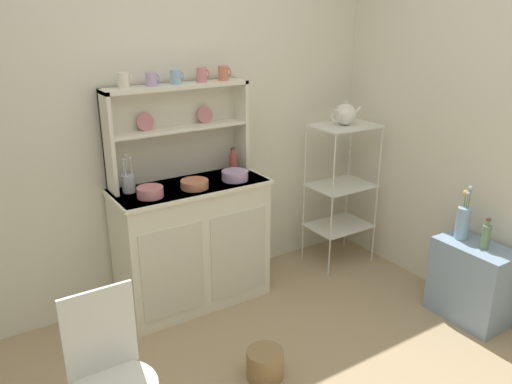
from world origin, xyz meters
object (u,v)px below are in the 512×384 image
at_px(bakers_rack, 341,179).
at_px(porcelain_teapot, 345,114).
at_px(cup_cream_0, 124,80).
at_px(jam_bottle, 233,162).
at_px(hutch_cabinet, 192,243).
at_px(wire_chair, 109,368).
at_px(floor_basket, 266,364).
at_px(flower_vase, 463,221).
at_px(side_shelf_blue, 471,282).
at_px(hutch_shelf_unit, 176,124).
at_px(bowl_mixing_large, 150,192).
at_px(utensil_jar, 128,183).
at_px(oil_bottle, 486,236).

distance_m(bakers_rack, porcelain_teapot, 0.50).
relative_size(cup_cream_0, jam_bottle, 0.55).
bearing_deg(hutch_cabinet, wire_chair, -130.48).
bearing_deg(floor_basket, flower_vase, -4.63).
bearing_deg(flower_vase, hutch_cabinet, 143.67).
bearing_deg(side_shelf_blue, hutch_shelf_unit, 136.92).
relative_size(hutch_cabinet, bowl_mixing_large, 6.38).
distance_m(hutch_shelf_unit, bowl_mixing_large, 0.51).
xyz_separation_m(jam_bottle, utensil_jar, (-0.75, -0.01, -0.01)).
xyz_separation_m(flower_vase, oil_bottle, (-0.00, -0.17, -0.04)).
distance_m(hutch_shelf_unit, side_shelf_blue, 2.16).
xyz_separation_m(utensil_jar, flower_vase, (1.79, -1.12, -0.27)).
xyz_separation_m(cup_cream_0, bowl_mixing_large, (0.04, -0.20, -0.64)).
bearing_deg(cup_cream_0, jam_bottle, -2.90).
xyz_separation_m(bowl_mixing_large, oil_bottle, (1.71, -1.14, -0.28)).
height_order(floor_basket, oil_bottle, oil_bottle).
height_order(cup_cream_0, porcelain_teapot, cup_cream_0).
distance_m(jam_bottle, utensil_jar, 0.75).
relative_size(hutch_shelf_unit, jam_bottle, 5.55).
bearing_deg(bakers_rack, jam_bottle, 169.09).
xyz_separation_m(hutch_shelf_unit, floor_basket, (-0.02, -1.09, -1.14)).
bearing_deg(oil_bottle, utensil_jar, 144.29).
height_order(bowl_mixing_large, utensil_jar, utensil_jar).
height_order(wire_chair, jam_bottle, jam_bottle).
xyz_separation_m(utensil_jar, porcelain_teapot, (1.61, -0.16, 0.28)).
xyz_separation_m(floor_basket, utensil_jar, (-0.35, 1.00, 0.83)).
height_order(wire_chair, floor_basket, wire_chair).
xyz_separation_m(side_shelf_blue, cup_cream_0, (-1.75, 1.28, 1.26)).
xyz_separation_m(side_shelf_blue, jam_bottle, (-1.04, 1.25, 0.66)).
relative_size(hutch_shelf_unit, oil_bottle, 4.73).
xyz_separation_m(jam_bottle, porcelain_teapot, (0.86, -0.17, 0.27)).
distance_m(cup_cream_0, flower_vase, 2.28).
bearing_deg(porcelain_teapot, hutch_cabinet, 176.30).
height_order(hutch_cabinet, hutch_shelf_unit, hutch_shelf_unit).
bearing_deg(floor_basket, cup_cream_0, 106.66).
xyz_separation_m(floor_basket, oil_bottle, (1.44, -0.28, 0.52)).
height_order(hutch_cabinet, bakers_rack, bakers_rack).
height_order(bowl_mixing_large, oil_bottle, bowl_mixing_large).
height_order(hutch_cabinet, side_shelf_blue, hutch_cabinet).
relative_size(side_shelf_blue, cup_cream_0, 5.58).
distance_m(side_shelf_blue, oil_bottle, 0.35).
distance_m(hutch_cabinet, hutch_shelf_unit, 0.80).
height_order(utensil_jar, flower_vase, utensil_jar).
bearing_deg(side_shelf_blue, porcelain_teapot, 99.39).
relative_size(hutch_shelf_unit, porcelain_teapot, 3.81).
bearing_deg(utensil_jar, oil_bottle, -35.71).
relative_size(hutch_shelf_unit, bowl_mixing_large, 5.94).
bearing_deg(hutch_shelf_unit, cup_cream_0, -173.18).
bearing_deg(hutch_cabinet, porcelain_teapot, -3.70).
bearing_deg(oil_bottle, wire_chair, 175.91).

